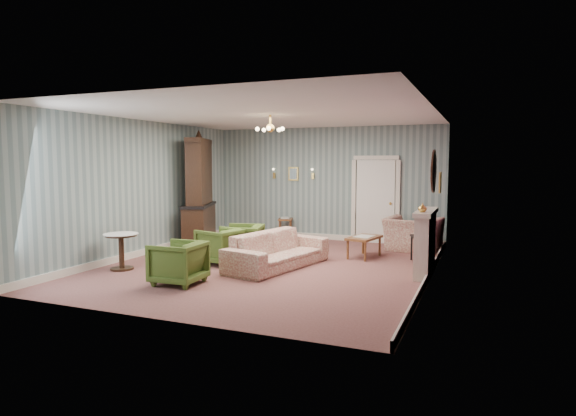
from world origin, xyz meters
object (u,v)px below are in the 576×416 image
at_px(coffee_table, 364,247).
at_px(olive_chair_a, 178,261).
at_px(olive_chair_b, 221,244).
at_px(pedestal_table, 121,251).
at_px(side_table_black, 420,249).
at_px(dresser, 199,189).
at_px(fireplace, 425,242).
at_px(sofa_chintz, 278,244).
at_px(olive_chair_c, 243,240).
at_px(wingback_chair, 413,229).

bearing_deg(coffee_table, olive_chair_a, -124.55).
bearing_deg(olive_chair_b, pedestal_table, -36.27).
xyz_separation_m(olive_chair_b, side_table_black, (3.65, 1.64, -0.12)).
bearing_deg(olive_chair_a, dresser, -154.73).
height_order(olive_chair_a, pedestal_table, olive_chair_a).
bearing_deg(fireplace, sofa_chintz, -169.67).
distance_m(olive_chair_a, olive_chair_c, 2.24).
distance_m(olive_chair_a, olive_chair_b, 1.70).
distance_m(wingback_chair, coffee_table, 1.48).
bearing_deg(olive_chair_b, wingback_chair, 144.40).
bearing_deg(olive_chair_a, pedestal_table, -109.47).
relative_size(coffee_table, side_table_black, 1.63).
bearing_deg(pedestal_table, olive_chair_b, 39.72).
xyz_separation_m(olive_chair_b, wingback_chair, (3.35, 2.85, 0.12)).
height_order(olive_chair_c, dresser, dresser).
bearing_deg(side_table_black, pedestal_table, -150.91).
height_order(olive_chair_b, dresser, dresser).
bearing_deg(side_table_black, wingback_chair, 104.22).
bearing_deg(olive_chair_b, olive_chair_c, 173.43).
xyz_separation_m(olive_chair_a, sofa_chintz, (1.01, 1.79, 0.06)).
distance_m(olive_chair_a, dresser, 4.06).
bearing_deg(olive_chair_b, side_table_black, 128.16).
xyz_separation_m(olive_chair_b, olive_chair_c, (0.20, 0.54, 0.01)).
bearing_deg(olive_chair_b, fireplace, 112.55).
bearing_deg(fireplace, coffee_table, 141.48).
bearing_deg(coffee_table, sofa_chintz, -129.61).
bearing_deg(olive_chair_c, wingback_chair, 112.41).
height_order(olive_chair_c, coffee_table, olive_chair_c).
bearing_deg(coffee_table, pedestal_table, -143.93).
bearing_deg(dresser, side_table_black, -22.63).
height_order(fireplace, pedestal_table, fireplace).
height_order(olive_chair_c, sofa_chintz, sofa_chintz).
xyz_separation_m(wingback_chair, coffee_table, (-0.85, -1.18, -0.28)).
distance_m(fireplace, side_table_black, 1.12).
relative_size(olive_chair_b, pedestal_table, 1.13).
relative_size(olive_chair_c, coffee_table, 0.91).
relative_size(sofa_chintz, side_table_black, 4.30).
relative_size(olive_chair_c, side_table_black, 1.48).
relative_size(olive_chair_c, wingback_chair, 0.69).
bearing_deg(fireplace, olive_chair_b, -171.45).
bearing_deg(wingback_chair, side_table_black, 113.30).
bearing_deg(wingback_chair, dresser, 20.90).
bearing_deg(coffee_table, side_table_black, -1.58).
bearing_deg(fireplace, dresser, 167.48).
xyz_separation_m(wingback_chair, side_table_black, (0.31, -1.21, -0.24)).
bearing_deg(coffee_table, olive_chair_b, -146.20).
bearing_deg(sofa_chintz, olive_chair_b, 107.23).
bearing_deg(olive_chair_b, olive_chair_a, 20.04).
relative_size(sofa_chintz, coffee_table, 2.64).
bearing_deg(dresser, coffee_table, -22.69).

